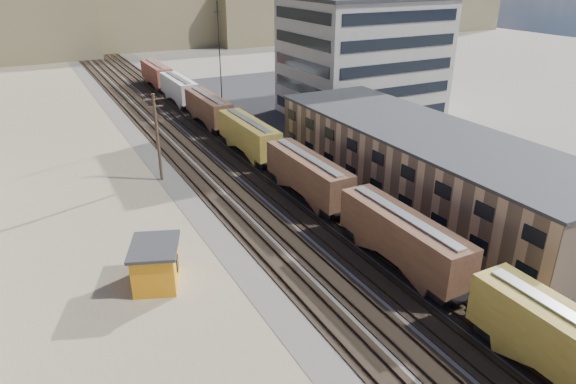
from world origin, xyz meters
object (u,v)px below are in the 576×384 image
utility_pole_north (157,136)px  parked_car_blue (402,138)px  maintenance_shed (156,264)px  freight_train (275,152)px

utility_pole_north → parked_car_blue: size_ratio=1.64×
maintenance_shed → parked_car_blue: 42.58m
freight_train → parked_car_blue: (20.45, 1.97, -1.95)m
freight_train → maintenance_shed: size_ratio=21.42×
freight_train → utility_pole_north: size_ratio=11.97×
freight_train → parked_car_blue: freight_train is taller
freight_train → maintenance_shed: freight_train is taller
maintenance_shed → parked_car_blue: maintenance_shed is taller
parked_car_blue → utility_pole_north: bearing=141.2°
freight_train → maintenance_shed: bearing=-138.6°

